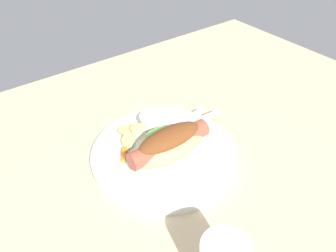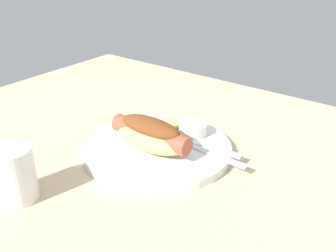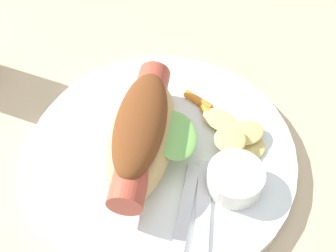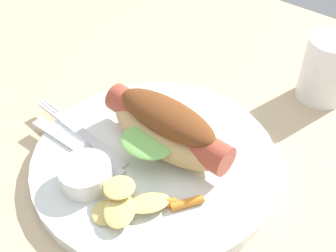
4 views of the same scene
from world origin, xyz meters
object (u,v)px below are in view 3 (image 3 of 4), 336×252
Objects in this scene: knife at (202,227)px; plate at (161,157)px; fork at (180,236)px; sauce_ramekin at (235,179)px; hot_dog at (138,133)px; carrot_garnish at (203,106)px; chips_pile at (237,134)px.

plate is at bearing -149.40° from knife.
fork reaches higher than plate.
hot_dog is at bearing 74.14° from sauce_ramekin.
fork is at bearing 177.86° from carrot_garnish.
hot_dog is 11.02cm from knife.
chips_pile is (10.45, -2.52, 0.81)cm from knife.
hot_dog is 9.13cm from carrot_garnish.
carrot_garnish reaches higher than knife.
knife is at bearing 151.43° from sauce_ramekin.
fork is 15.30cm from carrot_garnish.
hot_dog is at bearing 136.76° from carrot_garnish.
chips_pile is (5.53, 0.15, -0.22)cm from sauce_ramekin.
hot_dog is 2.97× the size of sauce_ramekin.
sauce_ramekin reaches higher than fork.
chips_pile is at bearing 164.20° from knife.
fork is at bearing -60.49° from knife.
fork is (-8.88, -3.11, 1.00)cm from plate.
hot_dog is 2.05× the size of chips_pile.
sauce_ramekin reaches higher than carrot_garnish.
carrot_garnish reaches higher than plate.
fork is 2.20cm from knife.
plate is at bearing 69.86° from sauce_ramekin.
sauce_ramekin is 1.29× the size of carrot_garnish.
hot_dog reaches higher than knife.
sauce_ramekin reaches higher than chips_pile.
sauce_ramekin is at bearing -110.14° from plate.
carrot_garnish is at bearing -29.88° from plate.
chips_pile reaches higher than fork.
carrot_garnish is (14.13, 1.30, 0.26)cm from knife.
chips_pile is at bearing 1.56° from sauce_ramekin.
knife is at bearing 125.06° from fork.
sauce_ramekin is 7.65cm from fork.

